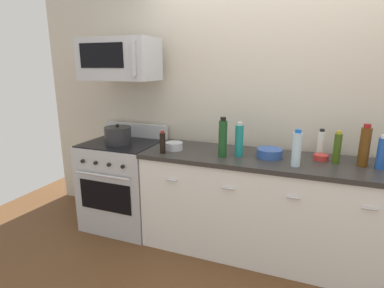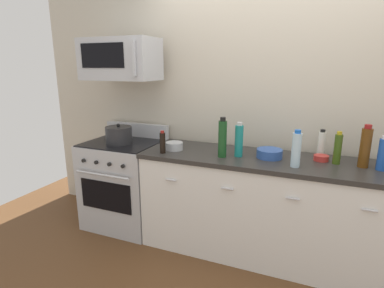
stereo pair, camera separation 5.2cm
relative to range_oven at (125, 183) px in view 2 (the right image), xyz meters
name	(u,v)px [view 2 (the right image)]	position (x,y,z in m)	size (l,w,h in m)	color
ground_plane	(261,252)	(1.48, 0.00, -0.47)	(6.36, 6.36, 0.00)	brown
back_wall	(276,103)	(1.48, 0.41, 0.88)	(5.30, 0.10, 2.70)	beige
counter_unit	(264,207)	(1.48, 0.00, -0.01)	(2.21, 0.66, 0.92)	white
range_oven	(125,183)	(0.00, 0.00, 0.00)	(0.76, 0.69, 1.07)	#B7BABF
microwave	(120,59)	(0.00, 0.04, 1.28)	(0.74, 0.44, 0.40)	#B7BABF
bottle_sparkling_teal	(239,140)	(1.24, -0.04, 0.59)	(0.07, 0.07, 0.30)	#197F7A
bottle_olive_oil	(338,149)	(2.02, 0.05, 0.58)	(0.06, 0.06, 0.27)	#385114
bottle_wine_amber	(365,147)	(2.21, 0.04, 0.61)	(0.08, 0.08, 0.34)	#59330F
bottle_soy_sauce_dark	(163,143)	(0.58, -0.20, 0.55)	(0.05, 0.05, 0.21)	black
bottle_wine_green	(222,138)	(1.11, -0.11, 0.62)	(0.07, 0.07, 0.35)	#19471E
bottle_water_clear	(296,149)	(1.72, -0.15, 0.59)	(0.07, 0.07, 0.29)	silver
bottle_vinegar_white	(321,144)	(1.90, 0.21, 0.57)	(0.06, 0.06, 0.24)	silver
bottle_soda_blue	(383,154)	(2.33, 0.01, 0.58)	(0.07, 0.07, 0.27)	#1E4CA5
bowl_blue_mixing	(269,153)	(1.50, 0.02, 0.49)	(0.22, 0.22, 0.08)	#2D519E
bowl_steel_prep	(174,146)	(0.62, -0.06, 0.49)	(0.16, 0.16, 0.07)	#B2B5BA
bowl_red_small	(321,158)	(1.91, 0.10, 0.48)	(0.12, 0.12, 0.05)	#B72D28
stockpot	(119,135)	(0.00, -0.05, 0.54)	(0.27, 0.27, 0.20)	#262628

